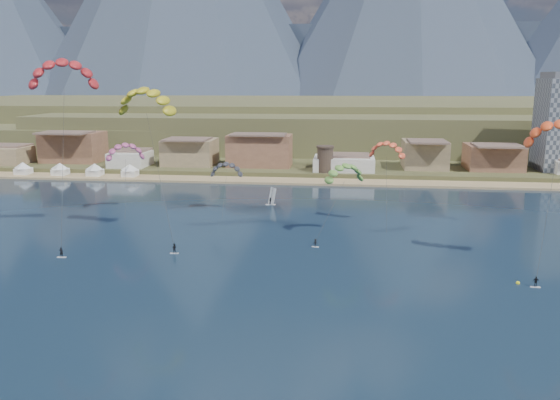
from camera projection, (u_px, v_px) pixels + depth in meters
The scene contains 16 objects.
ground at pixel (251, 325), 74.24m from camera, with size 2400.00×2400.00×0.00m, color black.
beach at pixel (308, 181), 177.11m from camera, with size 2200.00×12.00×0.90m.
land at pixel (337, 109), 617.95m from camera, with size 2200.00×900.00×4.00m.
foothills at pixel (368, 123), 295.46m from camera, with size 940.00×210.00×18.00m.
town at pixel (196, 149), 195.64m from camera, with size 400.00×24.00×12.00m.
watchtower at pixel (325, 159), 183.01m from camera, with size 5.82×5.82×8.60m.
beach_tents at pixel (76, 166), 185.20m from camera, with size 43.40×6.40×5.00m.
kitesurfer_red at pixel (63, 69), 107.14m from camera, with size 14.34×17.46×36.94m.
kitesurfer_yellow at pixel (146, 97), 109.94m from camera, with size 15.42×14.71×31.91m.
kitesurfer_orange at pixel (560, 130), 92.36m from camera, with size 11.97×14.94×26.91m.
kitesurfer_green at pixel (345, 170), 113.38m from camera, with size 10.65×12.77×16.98m.
distant_kite_pink at pixel (125, 149), 133.89m from camera, with size 9.97×8.08×18.64m.
distant_kite_dark at pixel (226, 167), 135.95m from camera, with size 8.38×5.84×14.21m.
distant_kite_orange at pixel (387, 147), 121.44m from camera, with size 8.93×7.08×20.10m.
windsurfer at pixel (271, 199), 144.84m from camera, with size 2.54×2.76×4.47m.
buoy at pixel (518, 283), 89.14m from camera, with size 0.61×0.61×0.61m.
Camera 1 is at (11.94, -68.21, 31.64)m, focal length 36.20 mm.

